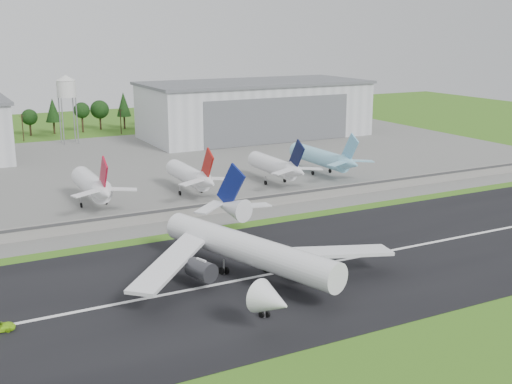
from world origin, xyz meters
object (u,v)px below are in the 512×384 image
parked_jet_red_b (192,176)px  parked_jet_navy (278,166)px  parked_jet_skyblue (324,158)px  parked_jet_red_a (94,186)px  main_airliner (249,256)px

parked_jet_red_b → parked_jet_navy: (28.98, 0.01, 0.06)m
parked_jet_navy → parked_jet_skyblue: size_ratio=0.84×
parked_jet_red_a → parked_jet_skyblue: (79.00, 4.98, -0.20)m
parked_jet_red_b → parked_jet_skyblue: bearing=5.7°
parked_jet_red_b → parked_jet_red_a: bearing=179.9°
main_airliner → parked_jet_red_a: main_airliner is taller
parked_jet_red_a → parked_jet_skyblue: 79.16m
main_airliner → parked_jet_red_a: (-13.86, 66.98, 1.31)m
parked_jet_red_b → parked_jet_skyblue: (49.89, 5.02, 0.07)m
parked_jet_navy → parked_jet_red_b: bearing=-180.0°
main_airliner → parked_jet_skyblue: bearing=-150.1°
parked_jet_red_a → parked_jet_red_b: (29.11, -0.05, -0.27)m
parked_jet_navy → parked_jet_red_a: bearing=180.0°
main_airliner → parked_jet_red_a: size_ratio=1.85×
main_airliner → parked_jet_red_a: 68.41m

